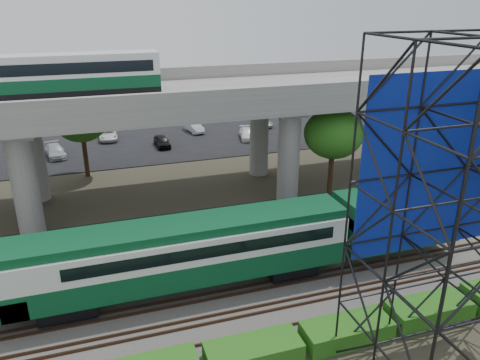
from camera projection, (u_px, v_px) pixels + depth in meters
name	position (u px, v px, depth m)	size (l,w,h in m)	color
ground	(210.00, 311.00, 25.89)	(140.00, 140.00, 0.00)	#474233
ballast_bed	(202.00, 290.00, 27.62)	(90.00, 12.00, 0.20)	slate
service_road	(175.00, 228.00, 35.16)	(90.00, 5.00, 0.08)	black
parking_lot	(138.00, 142.00, 55.95)	(90.00, 18.00, 0.08)	black
harbor_water	(122.00, 104.00, 75.41)	(140.00, 40.00, 0.03)	slate
rail_tracks	(202.00, 287.00, 27.56)	(90.00, 9.52, 0.16)	#472D1E
commuter_train	(221.00, 245.00, 26.95)	(29.30, 3.06, 4.30)	black
overpass	(152.00, 106.00, 36.91)	(80.00, 12.00, 12.40)	#9E9B93
hedge_strip	(254.00, 352.00, 22.17)	(34.60, 1.80, 1.20)	#236216
trees	(99.00, 142.00, 36.80)	(40.94, 16.94, 7.69)	#382314
parked_cars	(134.00, 138.00, 55.08)	(37.57, 9.57, 1.31)	silver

